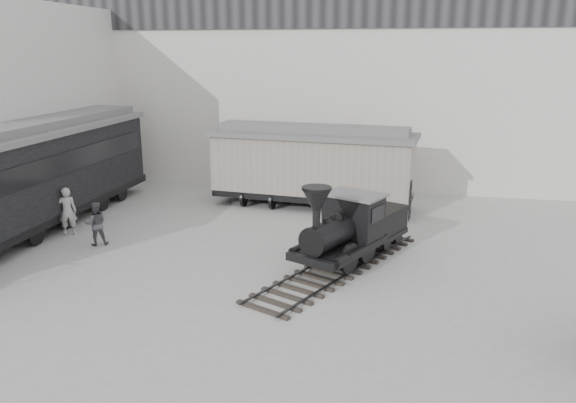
% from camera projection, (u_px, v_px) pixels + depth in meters
% --- Properties ---
extents(ground, '(90.00, 90.00, 0.00)m').
position_uv_depth(ground, '(254.00, 302.00, 16.12)').
color(ground, '#9E9E9B').
extents(north_wall, '(34.00, 2.51, 11.00)m').
position_uv_depth(north_wall, '(325.00, 79.00, 28.87)').
color(north_wall, silver).
rests_on(north_wall, ground).
extents(west_pavilion, '(7.00, 12.11, 9.00)m').
position_uv_depth(west_pavilion, '(13.00, 104.00, 27.10)').
color(west_pavilion, silver).
rests_on(west_pavilion, ground).
extents(locomotive, '(5.23, 8.34, 2.96)m').
position_uv_depth(locomotive, '(349.00, 232.00, 18.82)').
color(locomotive, black).
rests_on(locomotive, ground).
extents(boxcar, '(9.52, 3.88, 3.79)m').
position_uv_depth(boxcar, '(312.00, 164.00, 25.48)').
color(boxcar, black).
rests_on(boxcar, ground).
extents(passenger_coach, '(3.41, 15.10, 4.03)m').
position_uv_depth(passenger_coach, '(30.00, 176.00, 22.04)').
color(passenger_coach, black).
rests_on(passenger_coach, ground).
extents(visitor_a, '(0.83, 0.76, 1.91)m').
position_uv_depth(visitor_a, '(67.00, 211.00, 21.73)').
color(visitor_a, '#B0B0AB').
rests_on(visitor_a, ground).
extents(visitor_b, '(1.00, 0.93, 1.64)m').
position_uv_depth(visitor_b, '(96.00, 224.00, 20.64)').
color(visitor_b, '#4D4C52').
rests_on(visitor_b, ground).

